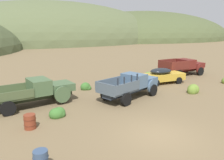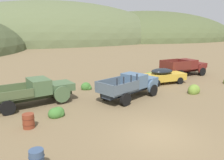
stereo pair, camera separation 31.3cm
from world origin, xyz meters
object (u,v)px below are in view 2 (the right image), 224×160
truck_chalk_blue (133,85)px  truck_weathered_green (38,91)px  truck_oxblood (187,67)px  oil_drum_foreground (37,160)px  oil_drum_spare (29,121)px  car_faded_yellow (165,75)px

truck_chalk_blue → truck_weathered_green: bearing=148.4°
truck_oxblood → oil_drum_foreground: (-19.67, -9.54, -0.58)m
truck_weathered_green → oil_drum_spare: 4.24m
truck_chalk_blue → car_faded_yellow: 5.89m
car_faded_yellow → oil_drum_spare: 14.50m
truck_weathered_green → oil_drum_spare: truck_weathered_green is taller
car_faded_yellow → oil_drum_spare: (-14.01, -3.74, -0.40)m
oil_drum_foreground → oil_drum_spare: bearing=82.5°
oil_drum_foreground → oil_drum_spare: 4.22m
truck_weathered_green → car_faded_yellow: bearing=-3.0°
truck_oxblood → oil_drum_spare: size_ratio=7.15×
truck_chalk_blue → truck_oxblood: size_ratio=1.00×
oil_drum_foreground → car_faded_yellow: bearing=28.5°
truck_weathered_green → car_faded_yellow: 12.52m
truck_chalk_blue → truck_oxblood: truck_chalk_blue is taller
car_faded_yellow → oil_drum_foreground: bearing=-142.5°
truck_chalk_blue → car_faded_yellow: truck_chalk_blue is taller
car_faded_yellow → truck_chalk_blue: bearing=-150.8°
truck_chalk_blue → oil_drum_foreground: 10.79m
truck_chalk_blue → oil_drum_spare: bearing=177.4°
truck_weathered_green → oil_drum_foreground: truck_weathered_green is taller
truck_weathered_green → truck_oxblood: 17.69m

